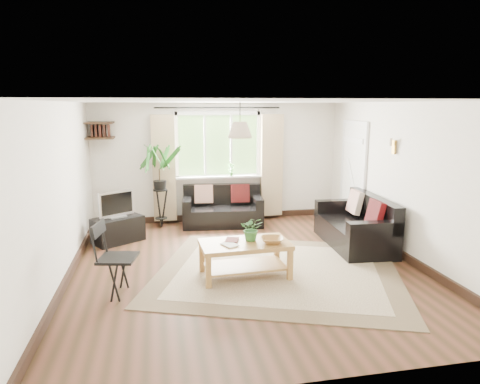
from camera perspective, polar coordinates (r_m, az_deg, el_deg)
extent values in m
plane|color=#301F10|center=(6.43, 0.69, -9.91)|extent=(5.50, 5.50, 0.00)
plane|color=white|center=(5.99, 0.75, 11.99)|extent=(5.50, 5.50, 0.00)
cube|color=white|center=(8.77, -2.94, 3.97)|extent=(5.00, 0.02, 2.40)
cube|color=white|center=(3.54, 9.87, -7.66)|extent=(5.00, 0.02, 2.40)
cube|color=white|center=(6.11, -22.90, -0.25)|extent=(0.02, 5.50, 2.40)
cube|color=white|center=(7.04, 21.08, 1.33)|extent=(0.02, 5.50, 2.40)
cube|color=beige|center=(6.27, 5.07, -10.46)|extent=(4.18, 3.88, 0.02)
cube|color=silver|center=(8.52, 14.81, 2.02)|extent=(0.06, 0.96, 2.06)
imported|color=#296026|center=(5.95, 1.57, -4.91)|extent=(0.35, 0.32, 0.34)
imported|color=olive|center=(5.90, 4.29, -6.41)|extent=(0.36, 0.36, 0.08)
imported|color=white|center=(5.75, -2.09, -7.19)|extent=(0.25, 0.28, 0.02)
imported|color=brown|center=(5.99, -1.94, -6.39)|extent=(0.25, 0.28, 0.02)
cube|color=black|center=(7.77, -15.97, -4.83)|extent=(0.94, 0.84, 0.44)
imported|color=#2D6023|center=(8.71, -1.19, 3.04)|extent=(0.14, 0.10, 0.27)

